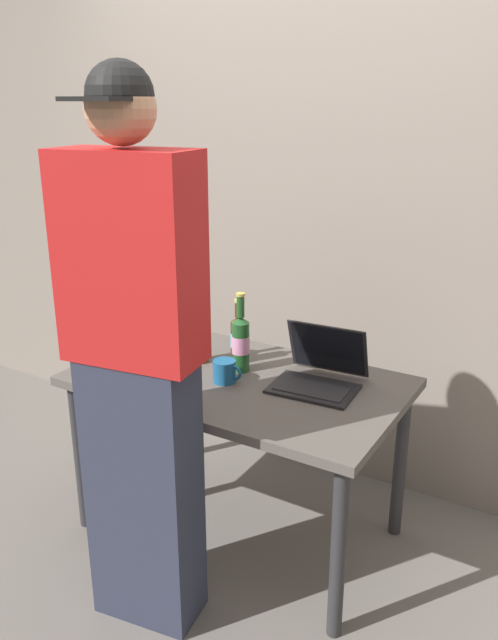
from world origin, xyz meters
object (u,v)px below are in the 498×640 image
beer_bottle_brown (238,338)px  person_figure (137,367)px  laptop (319,372)px  beer_bottle_dark (200,334)px  coffee_mug (225,371)px  beer_bottle_amber (241,342)px

beer_bottle_brown → person_figure: bearing=-85.6°
laptop → person_figure: (-0.34, -0.65, 0.19)m
beer_bottle_dark → coffee_mug: bearing=-30.7°
beer_bottle_dark → person_figure: person_figure is taller
beer_bottle_brown → coffee_mug: size_ratio=2.22×
laptop → beer_bottle_brown: beer_bottle_brown is taller
coffee_mug → beer_bottle_amber: bearing=92.4°
laptop → beer_bottle_amber: 0.34m
beer_bottle_brown → coffee_mug: (0.06, -0.20, -0.06)m
beer_bottle_amber → person_figure: 0.62m
beer_bottle_dark → person_figure: bearing=-72.9°
beer_bottle_amber → beer_bottle_dark: (-0.19, -0.01, -0.00)m
beer_bottle_dark → person_figure: 0.65m
beer_bottle_dark → coffee_mug: beer_bottle_dark is taller
beer_bottle_dark → coffee_mug: (0.20, -0.12, -0.08)m
laptop → beer_bottle_amber: bearing=-173.5°
beer_bottle_amber → coffee_mug: size_ratio=2.67×
beer_bottle_brown → beer_bottle_dark: beer_bottle_dark is taller
person_figure → coffee_mug: (0.01, 0.49, -0.20)m
person_figure → coffee_mug: 0.53m
beer_bottle_brown → beer_bottle_dark: 0.16m
beer_bottle_brown → beer_bottle_amber: (0.06, -0.07, 0.02)m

